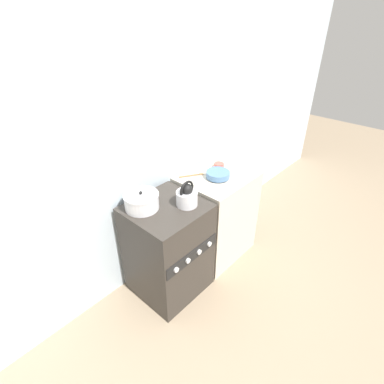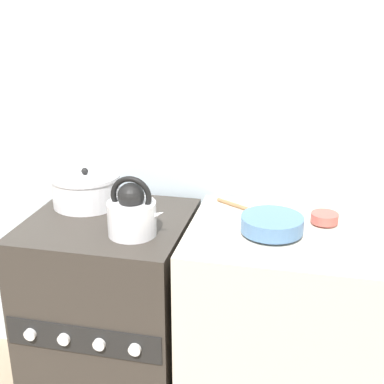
{
  "view_description": "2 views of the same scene",
  "coord_description": "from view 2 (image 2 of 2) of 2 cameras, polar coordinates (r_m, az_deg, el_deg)",
  "views": [
    {
      "loc": [
        -1.31,
        -1.19,
        2.26
      ],
      "look_at": [
        0.27,
        0.25,
        0.93
      ],
      "focal_mm": 28.0,
      "sensor_mm": 36.0,
      "label": 1
    },
    {
      "loc": [
        0.73,
        -1.46,
        1.71
      ],
      "look_at": [
        0.32,
        0.32,
        1.03
      ],
      "focal_mm": 50.0,
      "sensor_mm": 36.0,
      "label": 2
    }
  ],
  "objects": [
    {
      "name": "wall_back",
      "position": [
        2.28,
        -6.21,
        8.79
      ],
      "size": [
        7.0,
        0.06,
        2.5
      ],
      "color": "silver",
      "rests_on": "ground_plane"
    },
    {
      "name": "stove",
      "position": [
        2.28,
        -8.39,
        -13.33
      ],
      "size": [
        0.61,
        0.6,
        0.9
      ],
      "color": "#332D28",
      "rests_on": "ground_plane"
    },
    {
      "name": "counter",
      "position": [
        2.15,
        9.15,
        -15.29
      ],
      "size": [
        0.69,
        0.58,
        0.92
      ],
      "color": "beige",
      "rests_on": "ground_plane"
    },
    {
      "name": "kettle",
      "position": [
        1.89,
        -6.4,
        -2.21
      ],
      "size": [
        0.21,
        0.17,
        0.22
      ],
      "color": "silver",
      "rests_on": "stove"
    },
    {
      "name": "cooking_pot",
      "position": [
        2.2,
        -11.23,
        0.28
      ],
      "size": [
        0.28,
        0.28,
        0.16
      ],
      "color": "silver",
      "rests_on": "stove"
    },
    {
      "name": "enamel_bowl",
      "position": [
        1.88,
        8.53,
        -3.4
      ],
      "size": [
        0.22,
        0.22,
        0.07
      ],
      "color": "#4C729E",
      "rests_on": "counter"
    },
    {
      "name": "small_ceramic_bowl",
      "position": [
        2.0,
        13.95,
        -2.7
      ],
      "size": [
        0.1,
        0.1,
        0.04
      ],
      "color": "#B75147",
      "rests_on": "counter"
    },
    {
      "name": "wooden_spoon",
      "position": [
        2.08,
        5.66,
        -1.75
      ],
      "size": [
        0.22,
        0.14,
        0.02
      ],
      "color": "olive",
      "rests_on": "counter"
    }
  ]
}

